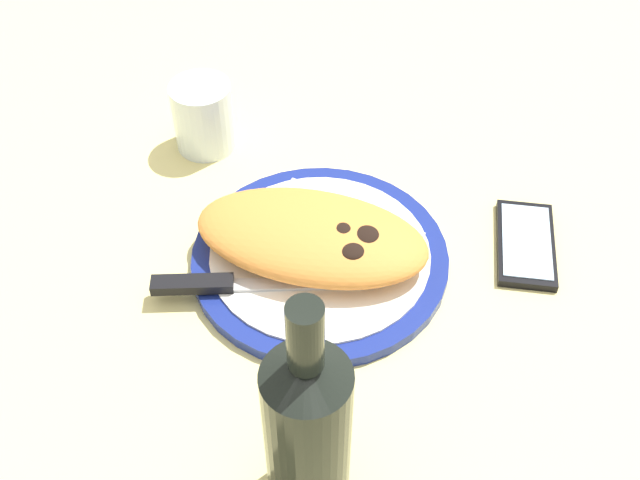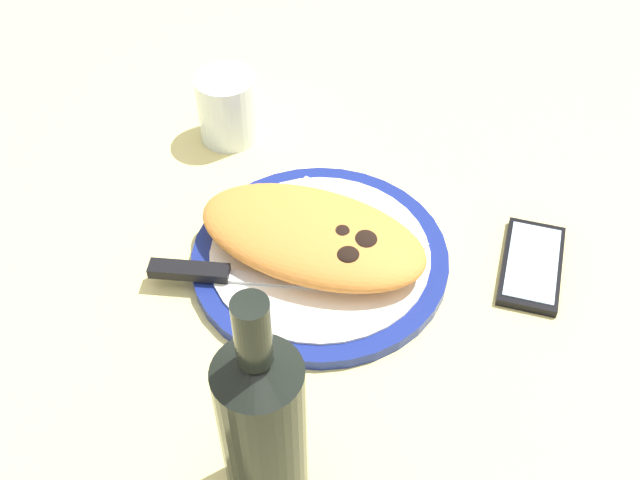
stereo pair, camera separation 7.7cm
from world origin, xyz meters
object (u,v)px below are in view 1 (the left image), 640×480
fork (341,205)px  plate (320,258)px  wine_bottle (307,430)px  knife (224,284)px  water_glass (204,120)px  calzone (312,236)px  smartphone (526,244)px

fork → plate: bearing=85.8°
plate → wine_bottle: (-5.63, 25.90, 9.64)cm
knife → water_glass: water_glass is taller
calzone → knife: size_ratio=1.17×
plate → wine_bottle: size_ratio=1.09×
plate → fork: 7.72cm
smartphone → water_glass: water_glass is taller
fork → wine_bottle: wine_bottle is taller
plate → calzone: (0.90, -0.07, 3.27)cm
smartphone → water_glass: 42.11cm
plate → knife: knife is taller
knife → smartphone: knife is taller
calzone → fork: size_ratio=1.47×
plate → water_glass: water_glass is taller
knife → smartphone: 34.22cm
calzone → smartphone: (-22.88, -8.01, -3.54)cm
fork → smartphone: (-21.42, -0.47, -1.39)cm
calzone → wine_bottle: 27.53cm
calzone → smartphone: calzone is taller
fork → knife: knife is taller
fork → knife: size_ratio=0.80×
fork → knife: (9.12, 14.88, 0.28)cm
water_glass → fork: bearing=156.8°
calzone → knife: 10.77cm
knife → smartphone: (-30.54, -15.35, -1.67)cm
knife → water_glass: size_ratio=2.44×
smartphone → plate: bearing=20.2°
plate → knife: (8.56, 7.26, 1.39)cm
plate → smartphone: bearing=-159.8°
smartphone → knife: bearing=26.7°
plate → water_glass: 25.26cm
fork → smartphone: 21.47cm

